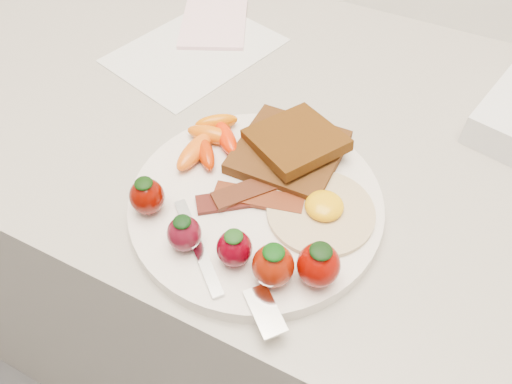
% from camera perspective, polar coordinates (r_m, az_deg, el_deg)
% --- Properties ---
extents(counter, '(2.00, 0.60, 0.90)m').
position_cam_1_polar(counter, '(1.00, 4.30, -11.90)').
color(counter, gray).
rests_on(counter, ground).
extents(plate, '(0.27, 0.27, 0.02)m').
position_cam_1_polar(plate, '(0.54, 0.00, -1.31)').
color(plate, silver).
rests_on(plate, counter).
extents(toast_lower, '(0.12, 0.12, 0.01)m').
position_cam_1_polar(toast_lower, '(0.57, 3.77, 4.60)').
color(toast_lower, black).
rests_on(toast_lower, plate).
extents(toast_upper, '(0.12, 0.12, 0.02)m').
position_cam_1_polar(toast_upper, '(0.56, 4.57, 5.95)').
color(toast_upper, '#371909').
rests_on(toast_upper, toast_lower).
extents(fried_egg, '(0.14, 0.14, 0.02)m').
position_cam_1_polar(fried_egg, '(0.52, 7.52, -2.05)').
color(fried_egg, beige).
rests_on(fried_egg, plate).
extents(bacon_strips, '(0.11, 0.10, 0.01)m').
position_cam_1_polar(bacon_strips, '(0.53, -0.46, -0.32)').
color(bacon_strips, black).
rests_on(bacon_strips, plate).
extents(baby_carrots, '(0.08, 0.11, 0.02)m').
position_cam_1_polar(baby_carrots, '(0.58, -5.27, 5.89)').
color(baby_carrots, '#DE5F08').
rests_on(baby_carrots, plate).
extents(strawberries, '(0.22, 0.06, 0.05)m').
position_cam_1_polar(strawberries, '(0.47, -1.96, -5.88)').
color(strawberries, '#560700').
rests_on(strawberries, plate).
extents(fork, '(0.17, 0.10, 0.00)m').
position_cam_1_polar(fork, '(0.47, -3.37, -9.30)').
color(fork, white).
rests_on(fork, plate).
extents(paper_sheet, '(0.23, 0.27, 0.00)m').
position_cam_1_polar(paper_sheet, '(0.76, -6.93, 15.77)').
color(paper_sheet, silver).
rests_on(paper_sheet, counter).
extents(notepad, '(0.15, 0.17, 0.01)m').
position_cam_1_polar(notepad, '(0.82, -4.82, 18.77)').
color(notepad, '#F7C6D3').
rests_on(notepad, paper_sheet).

